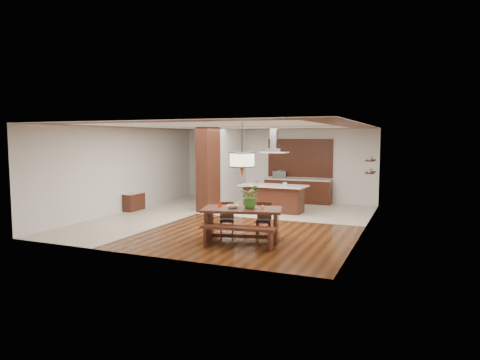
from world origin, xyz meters
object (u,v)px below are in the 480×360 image
at_px(fruit_bowl, 233,207).
at_px(island_cup, 285,184).
at_px(hallway_console, 134,202).
at_px(range_hood, 274,140).
at_px(kitchen_island, 274,198).
at_px(dining_table, 242,217).
at_px(pendant_lantern, 242,150).
at_px(dining_chair_left, 227,219).
at_px(dining_chair_right, 264,219).
at_px(dining_bench, 238,237).
at_px(foliage_plant, 251,196).
at_px(microwave, 279,174).

xyz_separation_m(fruit_bowl, island_cup, (0.06, 4.22, 0.15)).
bearing_deg(hallway_console, island_cup, 17.11).
bearing_deg(hallway_console, range_hood, 19.56).
bearing_deg(kitchen_island, dining_table, -79.73).
bearing_deg(pendant_lantern, dining_chair_left, 144.06).
distance_m(fruit_bowl, kitchen_island, 4.34).
bearing_deg(dining_chair_left, dining_chair_right, -9.50).
bearing_deg(dining_bench, foliage_plant, 89.53).
xyz_separation_m(dining_chair_left, dining_chair_right, (0.93, 0.25, 0.01)).
xyz_separation_m(hallway_console, kitchen_island, (4.59, 1.63, 0.17)).
distance_m(dining_bench, foliage_plant, 1.17).
relative_size(foliage_plant, microwave, 1.13).
relative_size(dining_table, dining_chair_right, 2.45).
height_order(kitchen_island, island_cup, island_cup).
bearing_deg(range_hood, microwave, 103.09).
bearing_deg(pendant_lantern, dining_chair_right, 65.49).
relative_size(range_hood, island_cup, 6.69).
bearing_deg(dining_chair_right, kitchen_island, 91.04).
xyz_separation_m(dining_table, dining_chair_left, (-0.62, 0.45, -0.17)).
bearing_deg(dining_bench, pendant_lantern, 104.78).
bearing_deg(range_hood, dining_bench, -81.25).
bearing_deg(range_hood, foliage_plant, -79.48).
xyz_separation_m(fruit_bowl, range_hood, (-0.37, 4.31, 1.62)).
bearing_deg(microwave, kitchen_island, -91.93).
bearing_deg(fruit_bowl, range_hood, 94.87).
xyz_separation_m(dining_chair_left, kitchen_island, (0.04, 3.77, 0.06)).
relative_size(foliage_plant, kitchen_island, 0.25).
distance_m(fruit_bowl, microwave, 6.75).
distance_m(foliage_plant, microwave, 6.60).
relative_size(hallway_console, range_hood, 0.98).
bearing_deg(hallway_console, pendant_lantern, -26.63).
xyz_separation_m(hallway_console, dining_bench, (5.35, -3.27, -0.07)).
bearing_deg(pendant_lantern, hallway_console, 153.37).
xyz_separation_m(foliage_plant, kitchen_island, (-0.76, 4.09, -0.62)).
distance_m(range_hood, island_cup, 1.53).
relative_size(foliage_plant, range_hood, 0.65).
height_order(dining_chair_right, kitchen_island, kitchen_island).
bearing_deg(island_cup, dining_chair_left, -97.19).
bearing_deg(hallway_console, dining_chair_right, -19.08).
relative_size(range_hood, microwave, 1.73).
xyz_separation_m(range_hood, island_cup, (0.42, -0.09, -1.47)).
distance_m(dining_chair_left, kitchen_island, 3.77).
distance_m(dining_table, microwave, 6.71).
distance_m(dining_chair_right, fruit_bowl, 1.03).
bearing_deg(dining_chair_right, fruit_bowl, -137.08).
height_order(dining_table, fruit_bowl, fruit_bowl).
xyz_separation_m(pendant_lantern, microwave, (-1.13, 6.60, -1.15)).
relative_size(pendant_lantern, kitchen_island, 0.57).
height_order(dining_bench, pendant_lantern, pendant_lantern).
bearing_deg(dining_chair_left, dining_bench, -78.94).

